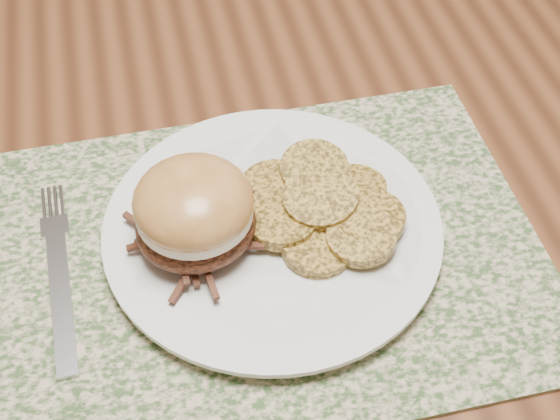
% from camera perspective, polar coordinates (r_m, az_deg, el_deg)
% --- Properties ---
extents(ground, '(3.50, 3.50, 0.00)m').
position_cam_1_polar(ground, '(1.42, 9.36, -14.01)').
color(ground, brown).
rests_on(ground, ground).
extents(dining_table, '(1.50, 0.90, 0.75)m').
position_cam_1_polar(dining_table, '(0.89, 14.73, 6.07)').
color(dining_table, brown).
rests_on(dining_table, ground).
extents(placemat, '(0.45, 0.33, 0.00)m').
position_cam_1_polar(placemat, '(0.63, -1.21, -3.28)').
color(placemat, '#364F29').
rests_on(placemat, dining_table).
extents(dinner_plate, '(0.26, 0.26, 0.02)m').
position_cam_1_polar(dinner_plate, '(0.64, -0.55, -1.44)').
color(dinner_plate, white).
rests_on(dinner_plate, placemat).
extents(pork_sandwich, '(0.12, 0.12, 0.07)m').
position_cam_1_polar(pork_sandwich, '(0.60, -6.28, -0.12)').
color(pork_sandwich, black).
rests_on(pork_sandwich, dinner_plate).
extents(roasted_potatoes, '(0.15, 0.16, 0.03)m').
position_cam_1_polar(roasted_potatoes, '(0.63, 3.17, 0.24)').
color(roasted_potatoes, '#AF8633').
rests_on(roasted_potatoes, dinner_plate).
extents(fork, '(0.02, 0.19, 0.00)m').
position_cam_1_polar(fork, '(0.64, -15.87, -4.38)').
color(fork, '#B6B6BD').
rests_on(fork, placemat).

